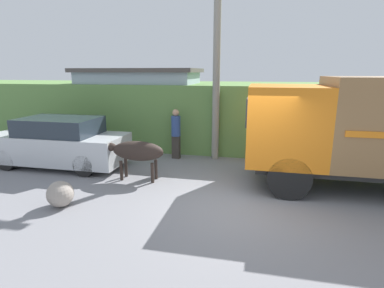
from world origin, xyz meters
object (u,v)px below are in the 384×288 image
pedestrian_on_hill (176,131)px  roadside_rock (60,194)px  brown_cow (137,151)px  utility_pole (217,62)px  cargo_truck (381,128)px  parked_suv (59,143)px

pedestrian_on_hill → roadside_rock: (-1.55, -4.39, -0.68)m
pedestrian_on_hill → roadside_rock: bearing=78.4°
brown_cow → utility_pole: bearing=63.2°
cargo_truck → pedestrian_on_hill: 6.12m
parked_suv → utility_pole: 5.83m
parked_suv → utility_pole: bearing=23.9°
pedestrian_on_hill → utility_pole: (1.36, 0.27, 2.37)m
utility_pole → pedestrian_on_hill: bearing=-168.7°
cargo_truck → roadside_rock: bearing=-163.5°
cargo_truck → pedestrian_on_hill: size_ratio=3.65×
parked_suv → utility_pole: size_ratio=0.68×
brown_cow → pedestrian_on_hill: bearing=86.5°
cargo_truck → utility_pole: bearing=151.8°
parked_suv → pedestrian_on_hill: (3.49, 1.68, 0.20)m
utility_pole → parked_suv: bearing=-158.1°
pedestrian_on_hill → parked_suv: bearing=33.6°
utility_pole → roadside_rock: (-2.91, -4.66, -3.05)m
brown_cow → utility_pole: 4.09m
cargo_truck → brown_cow: (-6.31, -0.51, -0.84)m
cargo_truck → parked_suv: 9.33m
parked_suv → roadside_rock: size_ratio=7.31×
brown_cow → cargo_truck: bearing=13.4°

